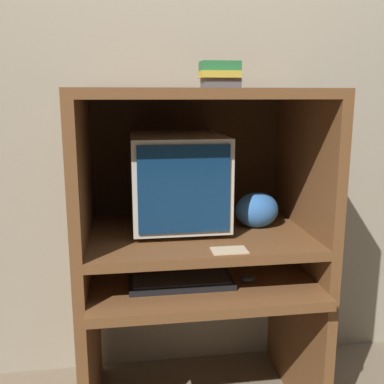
{
  "coord_description": "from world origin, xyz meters",
  "views": [
    {
      "loc": [
        -0.28,
        -1.4,
        1.33
      ],
      "look_at": [
        -0.02,
        0.33,
        0.96
      ],
      "focal_mm": 42.0,
      "sensor_mm": 36.0,
      "label": 1
    }
  ],
  "objects_px": {
    "mouse": "(247,279)",
    "snack_bag": "(257,210)",
    "crt_monitor": "(177,179)",
    "keyboard": "(181,282)",
    "book_stack": "(220,75)"
  },
  "relations": [
    {
      "from": "crt_monitor",
      "to": "mouse",
      "type": "relative_size",
      "value": 7.38
    },
    {
      "from": "mouse",
      "to": "book_stack",
      "type": "xyz_separation_m",
      "value": [
        -0.07,
        0.24,
        0.76
      ]
    },
    {
      "from": "crt_monitor",
      "to": "snack_bag",
      "type": "bearing_deg",
      "value": -12.28
    },
    {
      "from": "mouse",
      "to": "snack_bag",
      "type": "xyz_separation_m",
      "value": [
        0.08,
        0.18,
        0.22
      ]
    },
    {
      "from": "crt_monitor",
      "to": "mouse",
      "type": "xyz_separation_m",
      "value": [
        0.24,
        -0.25,
        -0.34
      ]
    },
    {
      "from": "crt_monitor",
      "to": "book_stack",
      "type": "relative_size",
      "value": 2.94
    },
    {
      "from": "keyboard",
      "to": "book_stack",
      "type": "relative_size",
      "value": 2.46
    },
    {
      "from": "book_stack",
      "to": "mouse",
      "type": "bearing_deg",
      "value": -74.28
    },
    {
      "from": "keyboard",
      "to": "book_stack",
      "type": "xyz_separation_m",
      "value": [
        0.19,
        0.22,
        0.76
      ]
    },
    {
      "from": "mouse",
      "to": "snack_bag",
      "type": "relative_size",
      "value": 0.35
    },
    {
      "from": "snack_bag",
      "to": "crt_monitor",
      "type": "bearing_deg",
      "value": 167.72
    },
    {
      "from": "crt_monitor",
      "to": "snack_bag",
      "type": "distance_m",
      "value": 0.35
    },
    {
      "from": "crt_monitor",
      "to": "mouse",
      "type": "distance_m",
      "value": 0.49
    },
    {
      "from": "keyboard",
      "to": "mouse",
      "type": "relative_size",
      "value": 6.18
    },
    {
      "from": "book_stack",
      "to": "snack_bag",
      "type": "bearing_deg",
      "value": -20.65
    }
  ]
}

